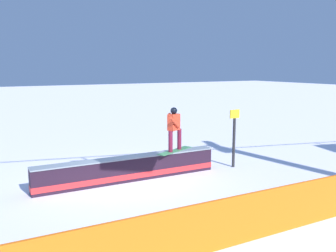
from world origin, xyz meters
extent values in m
plane|color=white|center=(0.00, 0.00, 0.00)|extent=(120.00, 120.00, 0.00)
cube|color=black|center=(0.00, 0.00, 0.37)|extent=(5.90, 0.52, 0.73)
cube|color=red|center=(0.00, 0.00, 0.18)|extent=(5.91, 0.53, 0.18)
cube|color=gray|center=(0.00, 0.00, 0.75)|extent=(5.90, 0.58, 0.04)
cube|color=#3C824E|center=(-1.63, 0.03, 0.78)|extent=(1.57, 0.91, 0.01)
cylinder|color=maroon|center=(-1.40, 0.13, 1.13)|extent=(0.18, 0.18, 0.69)
cylinder|color=maroon|center=(-1.85, -0.07, 1.13)|extent=(0.18, 0.18, 0.69)
cube|color=red|center=(-1.56, 0.06, 1.74)|extent=(0.46, 0.38, 0.53)
sphere|color=black|center=(-1.56, 0.06, 2.12)|extent=(0.22, 0.22, 0.22)
cylinder|color=red|center=(-1.47, 0.28, 1.77)|extent=(0.48, 0.28, 0.41)
cylinder|color=red|center=(-1.59, -0.13, 1.77)|extent=(0.34, 0.22, 0.53)
cube|color=orange|center=(0.00, 4.88, 0.51)|extent=(13.30, 0.31, 1.02)
cylinder|color=#262628|center=(-3.85, 0.35, 0.88)|extent=(0.10, 0.10, 1.75)
cube|color=yellow|center=(-3.85, 0.35, 1.90)|extent=(0.40, 0.04, 0.30)
camera|label=1|loc=(4.29, 10.17, 3.53)|focal=38.88mm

